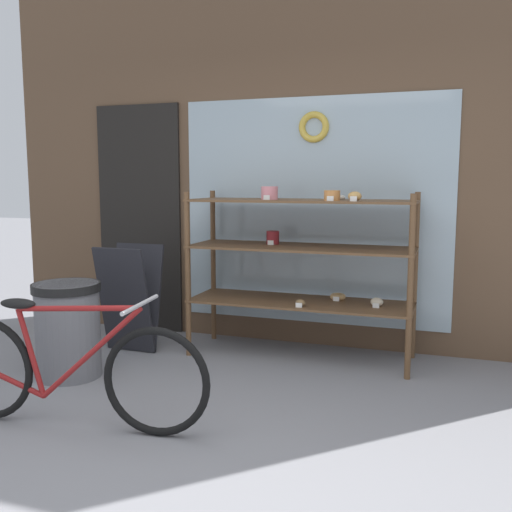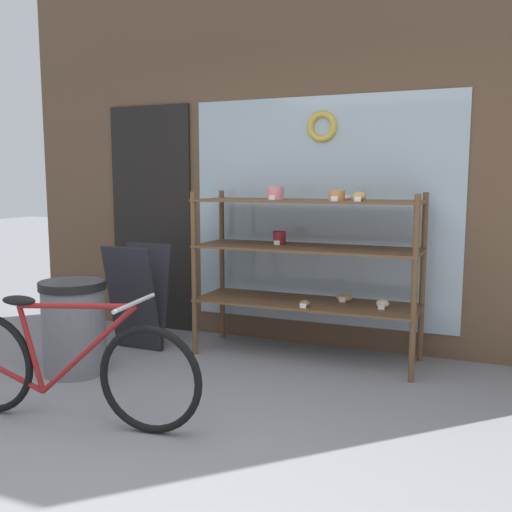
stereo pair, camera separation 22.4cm
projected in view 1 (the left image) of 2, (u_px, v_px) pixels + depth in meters
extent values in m
plane|color=gray|center=(147.00, 483.00, 2.68)|extent=(30.00, 30.00, 0.00)
cube|color=brown|center=(292.00, 131.00, 4.83)|extent=(5.47, 0.08, 3.65)
cube|color=#A3B7C1|center=(313.00, 212.00, 4.81)|extent=(2.29, 0.02, 1.90)
cube|color=black|center=(140.00, 219.00, 5.35)|extent=(0.84, 0.03, 2.10)
torus|color=gold|center=(314.00, 127.00, 4.70)|extent=(0.26, 0.06, 0.26)
cylinder|color=brown|center=(188.00, 275.00, 4.56)|extent=(0.04, 0.04, 1.32)
cylinder|color=brown|center=(410.00, 288.00, 4.00)|extent=(0.04, 0.04, 1.32)
cylinder|color=brown|center=(213.00, 266.00, 5.04)|extent=(0.04, 0.04, 1.32)
cylinder|color=brown|center=(415.00, 276.00, 4.49)|extent=(0.04, 0.04, 1.32)
cube|color=brown|center=(300.00, 302.00, 4.55)|extent=(1.77, 0.56, 0.02)
cube|color=brown|center=(301.00, 247.00, 4.49)|extent=(1.77, 0.56, 0.02)
cube|color=brown|center=(301.00, 201.00, 4.45)|extent=(1.77, 0.56, 0.02)
cylinder|color=#C67F42|center=(332.00, 195.00, 4.21)|extent=(0.12, 0.12, 0.08)
cube|color=white|center=(330.00, 199.00, 4.15)|extent=(0.05, 0.00, 0.04)
ellipsoid|color=brown|center=(300.00, 303.00, 4.36)|extent=(0.08, 0.07, 0.05)
cube|color=white|center=(299.00, 305.00, 4.31)|extent=(0.05, 0.00, 0.04)
ellipsoid|color=tan|center=(355.00, 196.00, 4.14)|extent=(0.10, 0.08, 0.07)
cube|color=white|center=(353.00, 199.00, 4.09)|extent=(0.05, 0.00, 0.04)
ellipsoid|color=beige|center=(377.00, 302.00, 4.35)|extent=(0.10, 0.08, 0.07)
cube|color=white|center=(376.00, 306.00, 4.30)|extent=(0.05, 0.00, 0.04)
cylinder|color=pink|center=(270.00, 193.00, 4.46)|extent=(0.13, 0.13, 0.10)
cube|color=white|center=(267.00, 197.00, 4.39)|extent=(0.05, 0.00, 0.04)
torus|color=beige|center=(335.00, 197.00, 4.51)|extent=(0.15, 0.15, 0.03)
cube|color=white|center=(333.00, 197.00, 4.43)|extent=(0.05, 0.00, 0.04)
torus|color=tan|center=(338.00, 297.00, 4.61)|extent=(0.13, 0.13, 0.05)
cube|color=white|center=(336.00, 299.00, 4.54)|extent=(0.05, 0.00, 0.04)
cylinder|color=maroon|center=(273.00, 238.00, 4.65)|extent=(0.10, 0.10, 0.11)
cube|color=white|center=(271.00, 243.00, 4.59)|extent=(0.05, 0.00, 0.04)
torus|color=black|center=(156.00, 382.00, 3.14)|extent=(0.63, 0.12, 0.62)
cylinder|color=maroon|center=(91.00, 353.00, 3.21)|extent=(0.64, 0.11, 0.58)
cylinder|color=maroon|center=(78.00, 308.00, 3.19)|extent=(0.75, 0.12, 0.07)
cylinder|color=maroon|center=(31.00, 353.00, 3.29)|extent=(0.17, 0.05, 0.52)
cylinder|color=maroon|center=(14.00, 382.00, 3.34)|extent=(0.39, 0.08, 0.17)
ellipsoid|color=black|center=(18.00, 304.00, 3.26)|extent=(0.23, 0.11, 0.06)
cylinder|color=#B2B2B7|center=(140.00, 304.00, 3.10)|extent=(0.08, 0.46, 0.02)
cube|color=#232328|center=(124.00, 301.00, 4.62)|extent=(0.45, 0.21, 0.88)
cube|color=#232328|center=(136.00, 296.00, 4.79)|extent=(0.45, 0.21, 0.88)
cylinder|color=slate|center=(68.00, 330.00, 4.10)|extent=(0.45, 0.45, 0.69)
cylinder|color=black|center=(66.00, 287.00, 4.06)|extent=(0.48, 0.48, 0.06)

